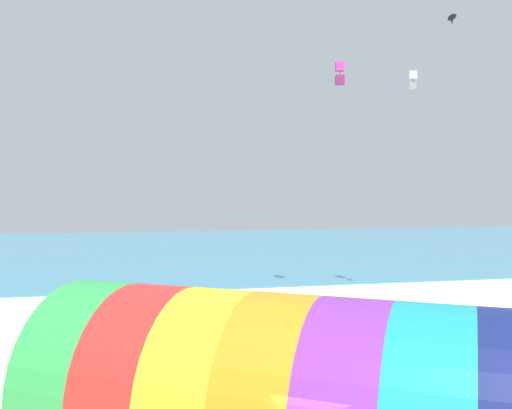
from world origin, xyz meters
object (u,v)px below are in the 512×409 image
at_px(kite_black_parafoil, 452,17).
at_px(kite_magenta_box, 340,73).
at_px(kite_white_box, 413,81).
at_px(giant_inflatable_tube, 284,405).

bearing_deg(kite_black_parafoil, kite_magenta_box, 140.38).
bearing_deg(kite_magenta_box, kite_white_box, -9.15).
relative_size(kite_white_box, kite_magenta_box, 0.83).
bearing_deg(giant_inflatable_tube, kite_black_parafoil, 50.65).
relative_size(giant_inflatable_tube, kite_black_parafoil, 11.63).
relative_size(giant_inflatable_tube, kite_magenta_box, 7.79).
distance_m(giant_inflatable_tube, kite_magenta_box, 19.85).
bearing_deg(kite_magenta_box, kite_black_parafoil, -39.62).
height_order(kite_white_box, kite_magenta_box, kite_magenta_box).
bearing_deg(giant_inflatable_tube, kite_white_box, 56.52).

